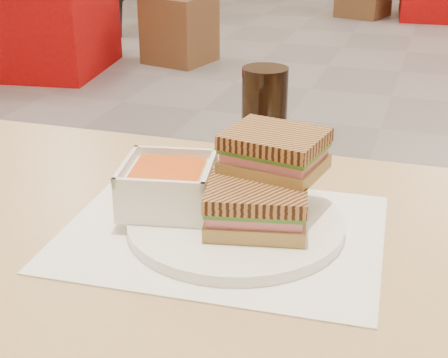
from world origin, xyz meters
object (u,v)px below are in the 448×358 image
(plate, at_px, (236,223))
(cola_glass, at_px, (264,116))
(bg_chair_0r, at_px, (180,29))
(soup_bowl, at_px, (168,187))
(panini_lower, at_px, (257,206))
(main_table, at_px, (138,316))
(bg_table_0, at_px, (37,13))

(plate, bearing_deg, cola_glass, 96.89)
(plate, height_order, bg_chair_0r, plate)
(soup_bowl, relative_size, panini_lower, 0.97)
(cola_glass, relative_size, bg_chair_0r, 0.30)
(soup_bowl, bearing_deg, cola_glass, 74.11)
(main_table, relative_size, bg_chair_0r, 2.43)
(cola_glass, distance_m, bg_table_0, 3.79)
(soup_bowl, xyz_separation_m, bg_table_0, (-2.31, 3.14, -0.41))
(panini_lower, xyz_separation_m, cola_glass, (-0.06, 0.25, 0.03))
(cola_glass, bearing_deg, main_table, -105.91)
(main_table, distance_m, cola_glass, 0.36)
(bg_table_0, bearing_deg, cola_glass, -50.80)
(cola_glass, bearing_deg, bg_table_0, 129.20)
(bg_chair_0r, bearing_deg, panini_lower, -66.36)
(panini_lower, height_order, cola_glass, cola_glass)
(plate, relative_size, bg_chair_0r, 0.55)
(soup_bowl, distance_m, panini_lower, 0.12)
(cola_glass, bearing_deg, plate, -83.11)
(bg_table_0, height_order, bg_chair_0r, bg_table_0)
(panini_lower, height_order, bg_chair_0r, panini_lower)
(soup_bowl, height_order, bg_table_0, soup_bowl)
(soup_bowl, distance_m, bg_chair_0r, 3.97)
(plate, xyz_separation_m, soup_bowl, (-0.09, 0.00, 0.03))
(bg_table_0, distance_m, bg_chair_0r, 0.98)
(main_table, bearing_deg, bg_chair_0r, 111.46)
(plate, height_order, soup_bowl, soup_bowl)
(main_table, relative_size, panini_lower, 8.77)
(soup_bowl, relative_size, cola_glass, 0.89)
(main_table, bearing_deg, cola_glass, 74.09)
(main_table, bearing_deg, plate, 29.50)
(panini_lower, bearing_deg, cola_glass, 103.34)
(plate, distance_m, panini_lower, 0.05)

